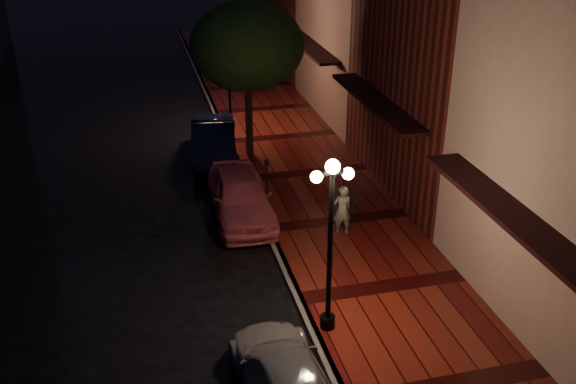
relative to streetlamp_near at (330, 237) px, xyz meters
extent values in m
plane|color=black|center=(-0.35, 5.00, -2.60)|extent=(120.00, 120.00, 0.00)
cube|color=#420D0B|center=(1.90, 5.00, -2.53)|extent=(4.50, 60.00, 0.15)
cube|color=#595451|center=(-0.35, 5.00, -2.53)|extent=(0.25, 60.00, 0.15)
cube|color=#511914|center=(6.65, 7.00, 2.90)|extent=(5.00, 8.00, 11.00)
cube|color=#8C5951|center=(6.65, 15.00, 1.90)|extent=(5.00, 8.00, 9.00)
cylinder|color=black|center=(0.00, 0.00, -0.45)|extent=(0.12, 0.12, 4.00)
cylinder|color=black|center=(0.00, 0.00, -2.30)|extent=(0.36, 0.36, 0.30)
cube|color=black|center=(0.00, 0.00, 1.55)|extent=(0.70, 0.08, 0.08)
sphere|color=#FFDB99|center=(0.00, 0.00, 1.70)|extent=(0.32, 0.32, 0.32)
sphere|color=#FFDB99|center=(-0.35, 0.00, 1.50)|extent=(0.26, 0.26, 0.26)
sphere|color=#FFDB99|center=(0.35, 0.00, 1.50)|extent=(0.26, 0.26, 0.26)
cylinder|color=black|center=(0.00, 14.00, -0.45)|extent=(0.12, 0.12, 4.00)
cylinder|color=black|center=(0.00, 14.00, -2.30)|extent=(0.36, 0.36, 0.30)
cube|color=black|center=(0.00, 14.00, 1.55)|extent=(0.70, 0.08, 0.08)
sphere|color=#FFDB99|center=(0.00, 14.00, 1.70)|extent=(0.32, 0.32, 0.32)
sphere|color=#FFDB99|center=(-0.35, 14.00, 1.50)|extent=(0.26, 0.26, 0.26)
sphere|color=#FFDB99|center=(0.35, 14.00, 1.50)|extent=(0.26, 0.26, 0.26)
cylinder|color=black|center=(0.25, 11.00, -0.85)|extent=(0.28, 0.28, 3.20)
ellipsoid|color=black|center=(0.25, 11.00, 1.75)|extent=(4.16, 4.16, 3.20)
sphere|color=black|center=(0.95, 11.60, 1.15)|extent=(1.80, 1.80, 1.80)
sphere|color=black|center=(-0.35, 10.30, 1.25)|extent=(1.80, 1.80, 1.80)
imported|color=#CC545F|center=(-0.95, 6.21, -1.84)|extent=(1.88, 4.50, 1.52)
imported|color=black|center=(-1.14, 11.10, -1.84)|extent=(2.12, 4.77, 1.52)
imported|color=#929299|center=(-1.50, -1.96, -2.00)|extent=(1.96, 4.25, 1.20)
imported|color=white|center=(1.72, 4.17, -1.66)|extent=(0.58, 0.39, 1.58)
imported|color=silver|center=(1.72, 4.17, -0.66)|extent=(0.92, 0.93, 0.84)
cylinder|color=black|center=(1.72, 4.17, -1.29)|extent=(0.02, 0.02, 1.26)
cube|color=black|center=(1.98, 4.12, -1.56)|extent=(0.13, 0.29, 0.32)
cylinder|color=black|center=(0.08, 7.13, -1.87)|extent=(0.06, 0.06, 1.15)
cube|color=black|center=(0.08, 7.13, -1.19)|extent=(0.14, 0.11, 0.23)
camera|label=1|loc=(-3.88, -11.70, 7.08)|focal=40.00mm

